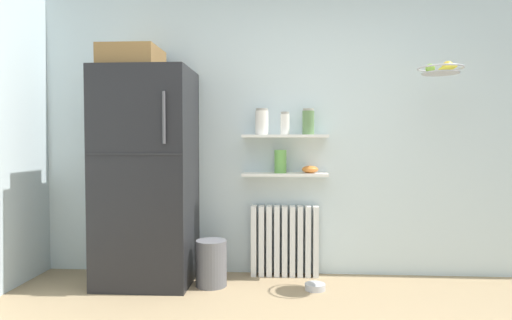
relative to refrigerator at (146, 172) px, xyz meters
The scene contains 13 objects.
back_wall 1.28m from the refrigerator, 18.00° to the left, with size 7.04×0.10×2.60m, color silver.
refrigerator is the anchor object (origin of this frame).
radiator 1.36m from the refrigerator, 11.99° to the left, with size 0.60×0.12×0.63m.
wall_shelf_lower 1.20m from the refrigerator, 10.58° to the left, with size 0.75×0.22×0.03m, color white.
wall_shelf_upper 1.23m from the refrigerator, 10.58° to the left, with size 0.75×0.22×0.03m, color white.
storage_jar_0 1.09m from the refrigerator, 12.73° to the left, with size 0.12×0.12×0.23m.
storage_jar_1 1.27m from the refrigerator, 10.58° to the left, with size 0.08×0.08×0.20m.
storage_jar_2 1.46m from the refrigerator, ahead, with size 0.10×0.10×0.23m.
vase 1.16m from the refrigerator, 10.94° to the left, with size 0.11×0.11×0.20m, color #66A84C.
shelf_bowl 1.41m from the refrigerator, ahead, with size 0.15×0.15×0.07m, color orange.
trash_bin 0.94m from the refrigerator, ahead, with size 0.26×0.26×0.38m, color slate.
pet_food_bowl 1.70m from the refrigerator, ahead, with size 0.17×0.17×0.05m, color #B7B7BC.
hanging_fruit_basket 2.53m from the refrigerator, ahead, with size 0.35×0.35×0.10m.
Camera 1 is at (-0.01, -2.01, 1.20)m, focal length 31.12 mm.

